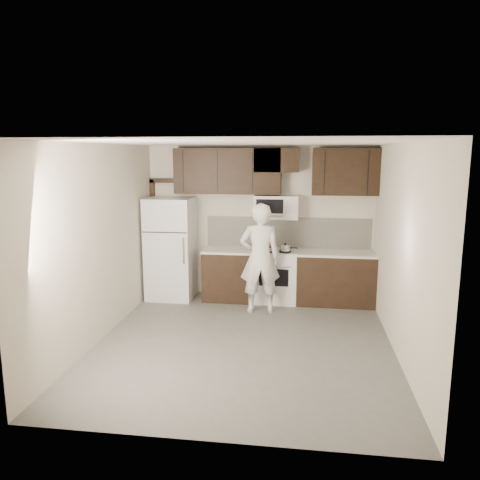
% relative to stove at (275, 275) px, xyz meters
% --- Properties ---
extents(floor, '(4.50, 4.50, 0.00)m').
position_rel_stove_xyz_m(floor, '(-0.30, -1.94, -0.46)').
color(floor, '#565451').
rests_on(floor, ground).
extents(back_wall, '(4.00, 0.00, 4.00)m').
position_rel_stove_xyz_m(back_wall, '(-0.30, 0.31, 0.89)').
color(back_wall, beige).
rests_on(back_wall, ground).
extents(ceiling, '(4.50, 4.50, 0.00)m').
position_rel_stove_xyz_m(ceiling, '(-0.30, -1.94, 2.24)').
color(ceiling, white).
rests_on(ceiling, back_wall).
extents(counter_run, '(2.95, 0.64, 0.91)m').
position_rel_stove_xyz_m(counter_run, '(0.30, 0.00, -0.00)').
color(counter_run, black).
rests_on(counter_run, floor).
extents(stove, '(0.76, 0.66, 0.94)m').
position_rel_stove_xyz_m(stove, '(0.00, 0.00, 0.00)').
color(stove, silver).
rests_on(stove, floor).
extents(backsplash, '(2.90, 0.02, 0.54)m').
position_rel_stove_xyz_m(backsplash, '(0.20, 0.30, 0.72)').
color(backsplash, beige).
rests_on(backsplash, counter_run).
extents(upper_cabinets, '(3.48, 0.35, 0.78)m').
position_rel_stove_xyz_m(upper_cabinets, '(-0.09, 0.14, 1.82)').
color(upper_cabinets, black).
rests_on(upper_cabinets, back_wall).
extents(microwave, '(0.76, 0.42, 0.40)m').
position_rel_stove_xyz_m(microwave, '(-0.00, 0.12, 1.19)').
color(microwave, silver).
rests_on(microwave, upper_cabinets).
extents(refrigerator, '(0.80, 0.76, 1.80)m').
position_rel_stove_xyz_m(refrigerator, '(-1.85, -0.05, 0.44)').
color(refrigerator, silver).
rests_on(refrigerator, floor).
extents(door_trim, '(0.50, 0.08, 2.12)m').
position_rel_stove_xyz_m(door_trim, '(-2.22, 0.27, 0.79)').
color(door_trim, black).
rests_on(door_trim, floor).
extents(saucepan, '(0.30, 0.18, 0.17)m').
position_rel_stove_xyz_m(saucepan, '(0.18, -0.15, 0.52)').
color(saucepan, silver).
rests_on(saucepan, stove).
extents(baking_tray, '(0.40, 0.32, 0.02)m').
position_rel_stove_xyz_m(baking_tray, '(-0.15, -0.11, 0.46)').
color(baking_tray, black).
rests_on(baking_tray, counter_run).
extents(pizza, '(0.28, 0.28, 0.02)m').
position_rel_stove_xyz_m(pizza, '(-0.15, -0.11, 0.48)').
color(pizza, tan).
rests_on(pizza, baking_tray).
extents(person, '(0.72, 0.53, 1.79)m').
position_rel_stove_xyz_m(person, '(-0.21, -0.60, 0.44)').
color(person, white).
rests_on(person, floor).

